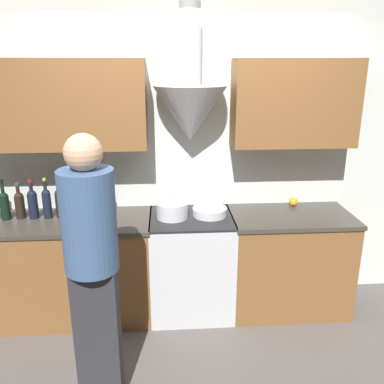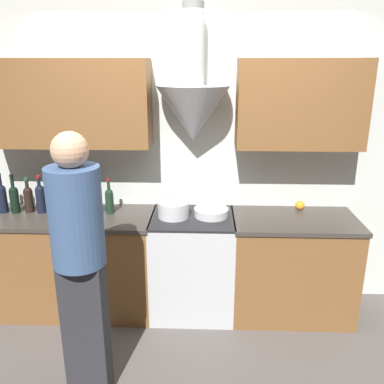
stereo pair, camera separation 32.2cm
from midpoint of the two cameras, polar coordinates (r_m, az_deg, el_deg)
The scene contains 18 objects.
ground_plane at distance 3.52m, azimuth -2.48°, elevation -19.25°, with size 12.00×12.00×0.00m, color #4C4744.
wall_back at distance 3.49m, azimuth -4.04°, elevation 7.05°, with size 8.40×0.59×2.60m.
counter_left at distance 3.71m, azimuth -19.02°, elevation -10.11°, with size 1.38×0.62×0.89m.
counter_right at distance 3.69m, azimuth 10.84°, elevation -9.55°, with size 1.03×0.62×0.89m.
stove_range at distance 3.58m, azimuth -2.72°, elevation -10.09°, with size 0.70×0.60×0.89m.
wine_bottle_1 at distance 3.70m, azimuth -27.13°, elevation -1.54°, with size 0.08×0.08×0.34m.
wine_bottle_2 at distance 3.68m, azimuth -25.39°, elevation -1.52°, with size 0.08×0.08×0.30m.
wine_bottle_3 at distance 3.63m, azimuth -23.86°, elevation -1.39°, with size 0.08×0.08×0.33m.
wine_bottle_4 at distance 3.59m, azimuth -22.17°, elevation -1.34°, with size 0.07×0.07×0.34m.
wine_bottle_5 at distance 3.58m, azimuth -20.56°, elevation -1.24°, with size 0.07×0.07×0.35m.
wine_bottle_6 at distance 3.55m, azimuth -19.28°, elevation -1.34°, with size 0.07×0.07×0.34m.
wine_bottle_7 at distance 3.53m, azimuth -17.94°, elevation -1.12°, with size 0.07×0.07×0.36m.
wine_bottle_8 at distance 3.50m, azimuth -16.37°, elevation -1.46°, with size 0.08×0.08×0.31m.
wine_bottle_9 at distance 3.47m, azimuth -14.63°, elevation -1.47°, with size 0.07×0.07×0.31m.
stock_pot at distance 3.37m, azimuth -5.52°, elevation -2.58°, with size 0.26×0.26×0.13m.
mixing_bowl at distance 3.41m, azimuth -0.21°, elevation -2.80°, with size 0.29×0.29×0.07m.
orange_fruit at distance 3.71m, azimuth 11.66°, elevation -1.39°, with size 0.08×0.08×0.08m.
person_foreground_left at distance 2.55m, azimuth -17.42°, elevation -9.61°, with size 0.32×0.32×1.76m.
Camera 1 is at (-0.21, -2.81, 2.12)m, focal length 38.00 mm.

